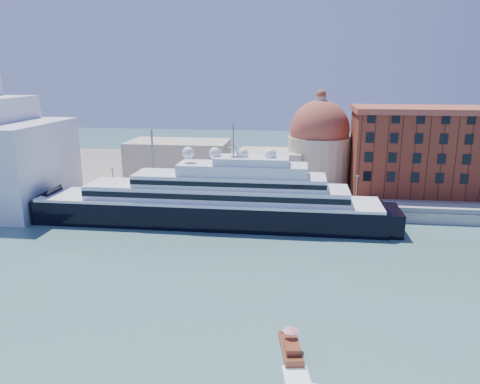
# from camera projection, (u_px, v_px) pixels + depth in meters

# --- Properties ---
(ground) EXTENTS (400.00, 400.00, 0.00)m
(ground) POSITION_uv_depth(u_px,v_px,m) (206.00, 264.00, 86.10)
(ground) COLOR #3B6766
(ground) RESTS_ON ground
(quay) EXTENTS (180.00, 10.00, 2.50)m
(quay) POSITION_uv_depth(u_px,v_px,m) (233.00, 206.00, 118.44)
(quay) COLOR gray
(quay) RESTS_ON ground
(land) EXTENTS (260.00, 72.00, 2.00)m
(land) POSITION_uv_depth(u_px,v_px,m) (250.00, 173.00, 157.86)
(land) COLOR slate
(land) RESTS_ON ground
(quay_fence) EXTENTS (180.00, 0.10, 1.20)m
(quay_fence) POSITION_uv_depth(u_px,v_px,m) (230.00, 204.00, 113.65)
(quay_fence) COLOR slate
(quay_fence) RESTS_ON quay
(superyacht) EXTENTS (90.34, 12.52, 27.00)m
(superyacht) POSITION_uv_depth(u_px,v_px,m) (197.00, 204.00, 107.85)
(superyacht) COLOR black
(superyacht) RESTS_ON ground
(service_barge) EXTENTS (14.51, 8.75, 3.10)m
(service_barge) POSITION_uv_depth(u_px,v_px,m) (34.00, 216.00, 111.86)
(service_barge) COLOR white
(service_barge) RESTS_ON ground
(water_taxi) EXTENTS (3.42, 7.17, 3.27)m
(water_taxi) POSITION_uv_depth(u_px,v_px,m) (291.00, 347.00, 58.76)
(water_taxi) COLOR maroon
(water_taxi) RESTS_ON ground
(warehouse) EXTENTS (43.00, 19.00, 23.25)m
(warehouse) POSITION_uv_depth(u_px,v_px,m) (432.00, 150.00, 126.17)
(warehouse) COLOR maroon
(warehouse) RESTS_ON land
(church) EXTENTS (66.00, 18.00, 25.50)m
(church) POSITION_uv_depth(u_px,v_px,m) (265.00, 153.00, 137.99)
(church) COLOR beige
(church) RESTS_ON land
(lamp_posts) EXTENTS (120.80, 2.40, 18.00)m
(lamp_posts) POSITION_uv_depth(u_px,v_px,m) (181.00, 173.00, 116.18)
(lamp_posts) COLOR slate
(lamp_posts) RESTS_ON quay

